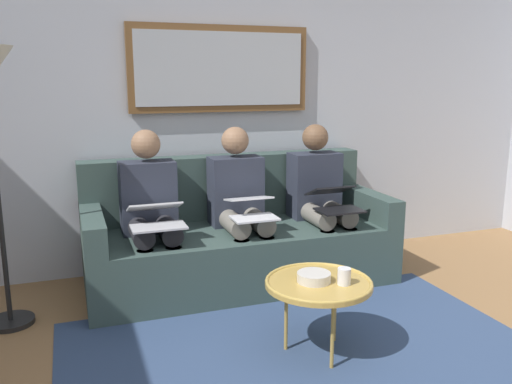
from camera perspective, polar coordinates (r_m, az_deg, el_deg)
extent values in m
cube|color=#B7BCC6|center=(4.28, -4.10, 9.62)|extent=(6.00, 0.12, 2.60)
cube|color=#33476B|center=(3.02, 5.68, -17.28)|extent=(2.60, 1.80, 0.01)
cube|color=#384C47|center=(3.96, -1.71, -6.65)|extent=(2.20, 0.90, 0.42)
cube|color=#384C47|center=(4.17, -3.23, 0.69)|extent=(2.20, 0.20, 0.48)
cube|color=#384C47|center=(4.29, 11.46, -1.11)|extent=(0.14, 0.90, 0.20)
cube|color=#384C47|center=(3.70, -17.13, -3.54)|extent=(0.14, 0.90, 0.20)
cube|color=brown|center=(4.19, -3.82, 12.99)|extent=(1.41, 0.04, 0.65)
cube|color=#B2B7BC|center=(4.17, -3.72, 12.99)|extent=(1.31, 0.01, 0.55)
cylinder|color=tan|center=(2.92, 6.70, -9.72)|extent=(0.58, 0.58, 0.03)
torus|color=tan|center=(2.91, 6.71, -9.49)|extent=(0.58, 0.58, 0.02)
cylinder|color=#B28E42|center=(2.86, 8.18, -14.77)|extent=(0.02, 0.02, 0.39)
cylinder|color=#B28E42|center=(3.13, 8.41, -12.31)|extent=(0.02, 0.02, 0.39)
cylinder|color=#B28E42|center=(3.01, 3.23, -13.21)|extent=(0.02, 0.02, 0.39)
cylinder|color=silver|center=(2.88, 9.40, -8.88)|extent=(0.07, 0.07, 0.09)
cylinder|color=beige|center=(2.90, 6.21, -9.04)|extent=(0.18, 0.18, 0.05)
cube|color=#2D3342|center=(4.16, 6.23, 0.76)|extent=(0.38, 0.22, 0.50)
sphere|color=brown|center=(4.11, 6.35, 5.83)|extent=(0.20, 0.20, 0.20)
cylinder|color=gray|center=(4.06, 8.61, -2.20)|extent=(0.14, 0.42, 0.14)
cylinder|color=gray|center=(3.98, 6.32, -2.42)|extent=(0.14, 0.42, 0.14)
cylinder|color=gray|center=(3.96, 9.91, -6.82)|extent=(0.11, 0.11, 0.42)
cylinder|color=gray|center=(3.88, 7.58, -7.15)|extent=(0.11, 0.11, 0.42)
cube|color=black|center=(3.82, 8.93, -1.93)|extent=(0.31, 0.23, 0.01)
cube|color=black|center=(3.93, 7.90, 0.16)|extent=(0.31, 0.22, 0.10)
cube|color=#A5C6EA|center=(3.93, 7.93, 0.21)|extent=(0.28, 0.19, 0.08)
cube|color=#2D3342|center=(3.93, -2.20, 0.15)|extent=(0.38, 0.22, 0.50)
sphere|color=#997051|center=(3.87, -2.25, 5.52)|extent=(0.20, 0.20, 0.20)
cylinder|color=gray|center=(3.81, 0.06, -3.02)|extent=(0.14, 0.42, 0.14)
cylinder|color=gray|center=(3.75, -2.53, -3.26)|extent=(0.14, 0.42, 0.14)
cylinder|color=gray|center=(3.70, 1.17, -8.00)|extent=(0.11, 0.11, 0.42)
cylinder|color=gray|center=(3.65, -1.51, -8.33)|extent=(0.11, 0.11, 0.42)
cube|color=white|center=(3.57, -0.16, -2.80)|extent=(0.30, 0.21, 0.01)
cube|color=white|center=(3.65, -0.79, -0.71)|extent=(0.30, 0.20, 0.05)
cube|color=#A5C6EA|center=(3.65, -0.77, -0.66)|extent=(0.27, 0.18, 0.04)
cube|color=#2D3342|center=(3.79, -11.46, -0.52)|extent=(0.38, 0.22, 0.50)
sphere|color=#997051|center=(3.73, -11.70, 5.03)|extent=(0.20, 0.20, 0.20)
cylinder|color=#232328|center=(3.65, -9.46, -3.86)|extent=(0.14, 0.42, 0.14)
cylinder|color=#232328|center=(3.62, -12.27, -4.08)|extent=(0.14, 0.42, 0.14)
cylinder|color=#232328|center=(3.54, -8.69, -9.11)|extent=(0.11, 0.11, 0.42)
cylinder|color=#232328|center=(3.52, -11.60, -9.39)|extent=(0.11, 0.11, 0.42)
cube|color=silver|center=(3.42, -10.36, -3.68)|extent=(0.34, 0.20, 0.01)
cube|color=silver|center=(3.52, -10.78, -1.54)|extent=(0.34, 0.19, 0.08)
cube|color=#A5C6EA|center=(3.52, -10.78, -1.49)|extent=(0.31, 0.17, 0.07)
cylinder|color=black|center=(3.70, -24.72, -12.46)|extent=(0.28, 0.28, 0.03)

